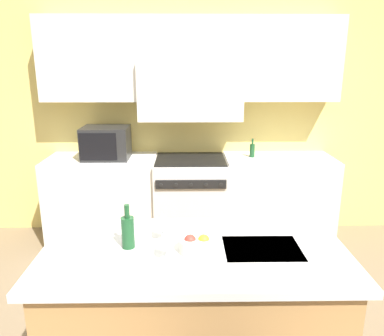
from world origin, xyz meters
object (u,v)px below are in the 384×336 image
microwave (106,143)px  wine_glass_near (166,238)px  range_stove (191,200)px  wine_bottle (128,231)px  fruit_bowl (197,244)px  oil_bottle_on_counter (252,150)px  wine_glass_far (162,221)px

microwave → wine_glass_near: (0.75, -2.09, -0.09)m
range_stove → wine_bottle: 2.04m
microwave → fruit_bowl: microwave is taller
microwave → oil_bottle_on_counter: (1.57, 0.03, -0.09)m
microwave → wine_glass_near: size_ratio=2.61×
microwave → wine_bottle: (0.52, -1.95, -0.11)m
wine_glass_near → oil_bottle_on_counter: oil_bottle_on_counter is taller
wine_bottle → oil_bottle_on_counter: size_ratio=1.30×
range_stove → oil_bottle_on_counter: (0.67, 0.05, 0.55)m
wine_glass_far → range_stove: bearing=84.1°
oil_bottle_on_counter → microwave: bearing=-178.8°
wine_bottle → wine_glass_far: wine_bottle is taller
microwave → fruit_bowl: bearing=-65.5°
wine_glass_far → microwave: bearing=110.9°
range_stove → oil_bottle_on_counter: bearing=4.5°
microwave → wine_bottle: bearing=-75.1°
wine_glass_near → oil_bottle_on_counter: bearing=68.7°
microwave → fruit_bowl: 2.21m
wine_glass_near → oil_bottle_on_counter: 2.28m
wine_glass_far → oil_bottle_on_counter: bearing=65.5°
fruit_bowl → oil_bottle_on_counter: oil_bottle_on_counter is taller
wine_bottle → wine_glass_near: bearing=-31.9°
fruit_bowl → oil_bottle_on_counter: size_ratio=1.01×
range_stove → wine_glass_near: wine_glass_near is taller
wine_bottle → wine_glass_far: 0.21m
wine_glass_far → oil_bottle_on_counter: 2.09m
wine_bottle → fruit_bowl: size_ratio=1.29×
range_stove → wine_glass_far: bearing=-95.9°
range_stove → wine_bottle: wine_bottle is taller
range_stove → oil_bottle_on_counter: 0.87m
wine_glass_near → oil_bottle_on_counter: (0.83, 2.12, -0.01)m
range_stove → microwave: 1.11m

